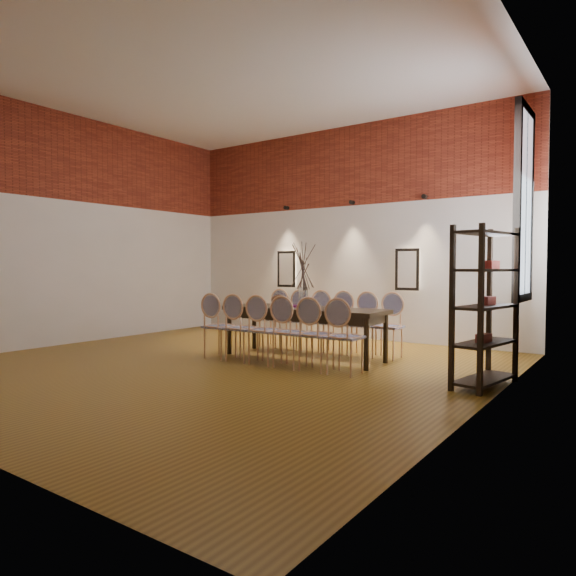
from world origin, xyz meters
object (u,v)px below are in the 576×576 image
Objects in this scene: chair_near_a at (220,326)px; chair_far_e at (362,325)px; chair_near_e at (317,335)px; chair_far_b at (293,320)px; vase at (303,297)px; chair_far_a at (273,319)px; chair_far_f at (387,326)px; chair_near_b at (242,328)px; chair_far_c at (315,322)px; chair_near_c at (265,330)px; dining_table at (304,333)px; bowl at (279,301)px; chair_near_d at (290,332)px; chair_near_f at (345,337)px; shelving_rack at (485,307)px; book at (292,306)px; chair_far_d at (338,323)px.

chair_far_e is at bearing 39.44° from chair_near_a.
chair_near_e is 1.35m from chair_far_e.
vase reaches higher than chair_far_b.
vase reaches higher than chair_far_a.
chair_near_b is at bearing 39.44° from chair_far_f.
chair_near_b is at bearing 73.10° from chair_far_c.
chair_near_e is (0.82, 0.02, 0.00)m from chair_near_c.
dining_table is 2.62× the size of chair_far_c.
chair_near_d is at bearing -44.33° from bowl.
chair_near_f is 1.69m from shelving_rack.
chair_far_f is at bearing 30.59° from book.
chair_near_a is 3.13× the size of vase.
chair_far_c is at bearing 91.41° from book.
chair_near_a is 1.58m from chair_far_c.
chair_far_c is at bearing 132.35° from chair_near_f.
chair_far_c is 3.06m from shelving_rack.
chair_far_e is 1.00× the size of chair_far_f.
chair_far_a is 3.13× the size of vase.
vase is at bearing 47.14° from chair_far_e.
chair_near_f is (2.05, 0.06, 0.00)m from chair_near_a.
bowl is (0.65, -0.71, 0.37)m from chair_far_a.
chair_far_f is at bearing 58.71° from chair_near_d.
chair_far_b is (-0.04, 1.35, 0.00)m from chair_near_b.
chair_near_d and chair_far_e have the same top height.
chair_near_a is at bearing 180.00° from chair_near_d.
chair_far_b is (-0.86, 1.33, 0.00)m from chair_near_d.
chair_far_b is at bearing 173.48° from shelving_rack.
chair_far_b and chair_far_c have the same top height.
chair_near_b is 0.52× the size of shelving_rack.
chair_far_b is 3.13× the size of vase.
chair_far_c is at bearing 121.29° from chair_near_e.
chair_near_e is 2.13m from chair_far_a.
chair_near_d is at bearing 0.00° from chair_near_c.
chair_near_d is 3.92× the size of bowl.
chair_far_f is 1.31m from vase.
chair_near_b is 1.00× the size of chair_far_d.
vase reaches higher than chair_far_c.
chair_far_c is (-1.27, 1.32, 0.00)m from chair_near_f.
chair_near_d is 0.82m from chair_near_f.
chair_far_a is (-2.09, 1.30, 0.00)m from chair_near_f.
chair_far_f is (2.05, 0.06, 0.00)m from chair_far_a.
shelving_rack is at bearing 5.32° from chair_near_b.
chair_near_b reaches higher than book.
chair_far_c is at bearing 106.90° from dining_table.
chair_far_e reaches higher than bowl.
bowl is (-1.45, 0.59, 0.37)m from chair_near_f.
chair_near_f is (1.23, 0.03, 0.00)m from chair_near_c.
bowl is at bearing 134.13° from chair_near_d.
chair_near_a is 0.52× the size of shelving_rack.
shelving_rack reaches higher than chair_near_c.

